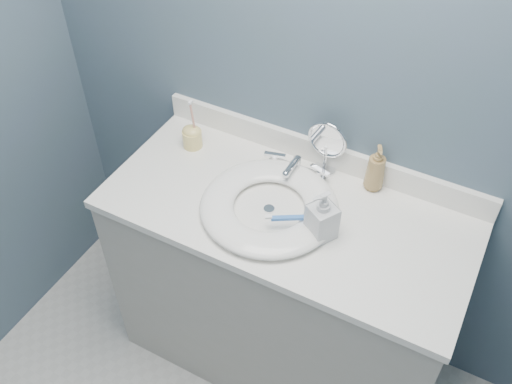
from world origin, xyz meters
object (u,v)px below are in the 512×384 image
Objects in this scene: soap_bottle_clear at (323,215)px; toothbrush_holder at (192,136)px; soap_bottle_amber at (376,168)px; makeup_mirror at (327,145)px.

soap_bottle_clear is 0.61m from toothbrush_holder.
soap_bottle_amber is 0.86× the size of toothbrush_holder.
makeup_mirror is 0.49m from toothbrush_holder.
makeup_mirror is at bearing 142.44° from soap_bottle_clear.
makeup_mirror is 0.30m from soap_bottle_clear.
soap_bottle_clear is 0.88× the size of toothbrush_holder.
soap_bottle_clear is at bearing -67.00° from makeup_mirror.
makeup_mirror is 1.16× the size of soap_bottle_clear.
soap_bottle_amber is at bearing 2.19° from makeup_mirror.
makeup_mirror is at bearing 12.12° from toothbrush_holder.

